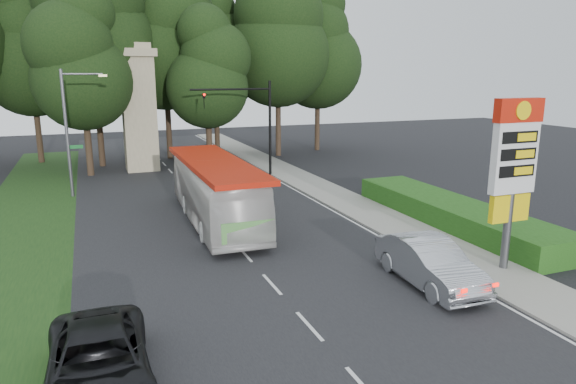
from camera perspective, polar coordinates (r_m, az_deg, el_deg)
name	(u,v)px	position (r m, az deg, el deg)	size (l,w,h in m)	color
ground	(316,334)	(16.24, 3.11, -15.49)	(120.00, 120.00, 0.00)	black
road_surface	(220,227)	(26.80, -7.57, -3.84)	(14.00, 80.00, 0.02)	black
sidewalk_right	(364,210)	(29.86, 8.47, -2.00)	(3.00, 80.00, 0.12)	gray
grass_verge_left	(27,216)	(32.10, -26.99, -2.34)	(5.00, 50.00, 0.02)	#193814
hedge	(453,213)	(28.21, 17.86, -2.26)	(3.00, 14.00, 1.20)	#1C4913
gas_station_pylon	(514,161)	(21.56, 23.82, 3.13)	(2.10, 0.45, 6.85)	#59595E
traffic_signal_mast	(253,115)	(38.87, -3.88, 8.51)	(6.10, 0.35, 7.20)	black
streetlight_signs	(70,127)	(35.13, -23.07, 6.63)	(2.75, 0.98, 8.00)	#59595E
monument	(139,107)	(43.21, -16.25, 9.05)	(3.00, 3.00, 10.05)	gray
tree_west_near	(29,46)	(50.16, -26.84, 14.31)	(8.40, 8.40, 16.50)	#2D2116
tree_center_left	(91,18)	(46.16, -21.08, 17.56)	(10.08, 10.08, 19.80)	#2D2116
tree_center_right	(164,35)	(48.56, -13.63, 16.59)	(9.24, 9.24, 18.15)	#2D2116
tree_east_near	(215,52)	(51.40, -8.16, 15.11)	(8.12, 8.12, 15.95)	#2D2116
tree_east_mid	(278,33)	(49.12, -1.13, 17.28)	(9.52, 9.52, 18.70)	#2D2116
tree_far_east	(318,46)	(52.81, 3.38, 15.88)	(8.68, 8.68, 17.05)	#2D2116
tree_monument_left	(81,60)	(41.96, -22.02, 13.42)	(7.28, 7.28, 14.30)	#2D2116
tree_monument_right	(207,70)	(43.50, -9.02, 13.26)	(6.72, 6.72, 13.20)	#2D2116
transit_bus	(216,192)	(27.22, -8.04, 0.01)	(2.79, 11.94, 3.32)	silver
sedan_silver	(429,263)	(20.00, 15.44, -7.57)	(1.83, 5.26, 1.73)	#B6B8BE
suv_charcoal	(98,363)	(14.21, -20.31, -17.34)	(2.51, 5.44, 1.51)	black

